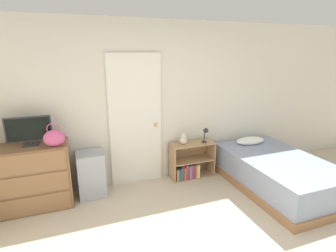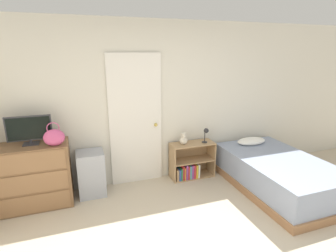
{
  "view_description": "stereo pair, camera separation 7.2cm",
  "coord_description": "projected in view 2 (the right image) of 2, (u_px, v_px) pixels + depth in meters",
  "views": [
    {
      "loc": [
        -1.18,
        -1.71,
        2.08
      ],
      "look_at": [
        0.18,
        1.95,
        0.97
      ],
      "focal_mm": 28.0,
      "sensor_mm": 36.0,
      "label": 1
    },
    {
      "loc": [
        -1.11,
        -1.73,
        2.08
      ],
      "look_at": [
        0.18,
        1.95,
        0.97
      ],
      "focal_mm": 28.0,
      "sensor_mm": 36.0,
      "label": 2
    }
  ],
  "objects": [
    {
      "name": "bookshelf",
      "position": [
        189.0,
        164.0,
        4.45
      ],
      "size": [
        0.74,
        0.32,
        0.6
      ],
      "color": "tan",
      "rests_on": "ground_plane"
    },
    {
      "name": "tv",
      "position": [
        29.0,
        130.0,
        3.43
      ],
      "size": [
        0.56,
        0.16,
        0.39
      ],
      "color": "#2D2D33",
      "rests_on": "dresser"
    },
    {
      "name": "dresser",
      "position": [
        34.0,
        176.0,
        3.57
      ],
      "size": [
        0.95,
        0.49,
        0.89
      ],
      "color": "brown",
      "rests_on": "ground_plane"
    },
    {
      "name": "teddy_bear",
      "position": [
        184.0,
        139.0,
        4.29
      ],
      "size": [
        0.13,
        0.13,
        0.2
      ],
      "color": "beige",
      "rests_on": "bookshelf"
    },
    {
      "name": "handbag",
      "position": [
        54.0,
        137.0,
        3.4
      ],
      "size": [
        0.27,
        0.13,
        0.32
      ],
      "color": "#C64C7F",
      "rests_on": "dresser"
    },
    {
      "name": "bed",
      "position": [
        277.0,
        173.0,
        4.07
      ],
      "size": [
        1.2,
        1.96,
        0.61
      ],
      "color": "#996B47",
      "rests_on": "ground_plane"
    },
    {
      "name": "storage_bin",
      "position": [
        91.0,
        173.0,
        3.89
      ],
      "size": [
        0.39,
        0.38,
        0.67
      ],
      "color": "#999EA8",
      "rests_on": "ground_plane"
    },
    {
      "name": "desk_lamp",
      "position": [
        206.0,
        133.0,
        4.35
      ],
      "size": [
        0.1,
        0.1,
        0.25
      ],
      "color": "#262628",
      "rests_on": "bookshelf"
    },
    {
      "name": "wall_back",
      "position": [
        152.0,
        104.0,
        4.17
      ],
      "size": [
        10.0,
        0.06,
        2.55
      ],
      "color": "beige",
      "rests_on": "ground_plane"
    },
    {
      "name": "door_closed",
      "position": [
        136.0,
        121.0,
        4.1
      ],
      "size": [
        0.83,
        0.09,
        2.07
      ],
      "color": "silver",
      "rests_on": "ground_plane"
    }
  ]
}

